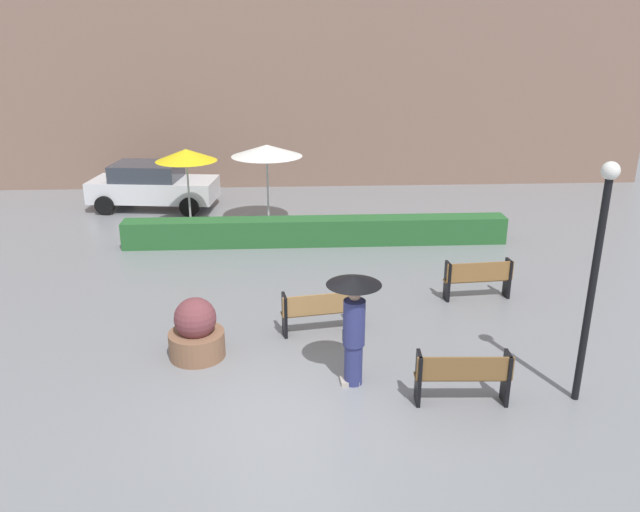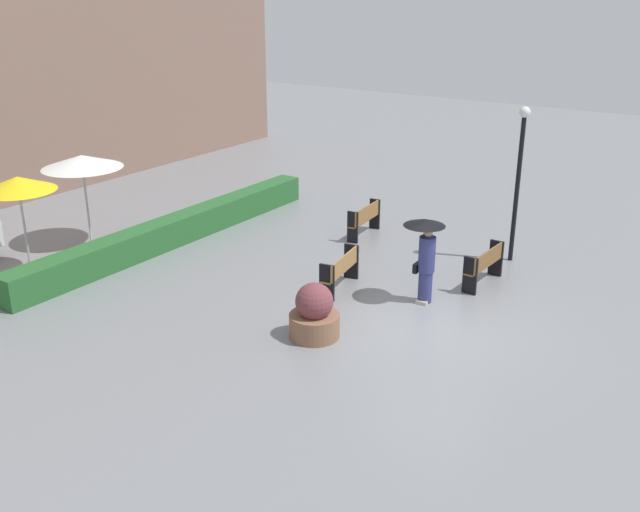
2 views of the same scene
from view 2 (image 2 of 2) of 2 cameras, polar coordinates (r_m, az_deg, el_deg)
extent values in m
plane|color=gray|center=(15.71, 8.94, -5.62)|extent=(60.00, 60.00, 0.00)
cube|color=brown|center=(17.97, 12.71, -0.74)|extent=(1.59, 0.33, 0.04)
cube|color=brown|center=(17.83, 13.20, -0.16)|extent=(1.57, 0.12, 0.42)
cube|color=black|center=(17.35, 11.75, -1.53)|extent=(0.08, 0.36, 0.92)
cube|color=black|center=(18.59, 13.71, -0.15)|extent=(0.08, 0.36, 0.92)
cube|color=olive|center=(20.98, 3.44, 2.81)|extent=(1.57, 0.34, 0.04)
cube|color=olive|center=(20.85, 3.78, 3.39)|extent=(1.56, 0.16, 0.45)
cube|color=black|center=(20.35, 2.59, 2.28)|extent=(0.09, 0.33, 0.91)
cube|color=black|center=(21.59, 4.34, 3.34)|extent=(0.09, 0.33, 0.91)
cube|color=#9E7242|center=(17.27, 1.49, -1.23)|extent=(1.63, 0.53, 0.04)
cube|color=#9E7242|center=(17.13, 1.97, -0.59)|extent=(1.59, 0.30, 0.42)
cube|color=black|center=(16.64, 0.55, -2.11)|extent=(0.12, 0.37, 0.89)
cube|color=black|center=(17.90, 2.49, -0.43)|extent=(0.12, 0.37, 0.89)
cylinder|color=navy|center=(16.76, 8.29, -2.40)|extent=(0.32, 0.32, 0.76)
cube|color=#B2A599|center=(16.85, 8.15, -3.53)|extent=(0.33, 0.28, 0.08)
cylinder|color=navy|center=(16.47, 8.44, 0.14)|extent=(0.38, 0.38, 0.83)
sphere|color=tan|center=(16.29, 8.53, 1.84)|extent=(0.21, 0.21, 0.21)
cube|color=black|center=(16.66, 7.65, -0.91)|extent=(0.29, 0.12, 0.22)
cylinder|color=black|center=(16.40, 8.17, 1.16)|extent=(0.02, 0.02, 0.90)
cone|color=black|center=(16.26, 8.25, 2.65)|extent=(0.95, 0.95, 0.16)
cylinder|color=brown|center=(15.06, -0.45, -5.50)|extent=(1.06, 1.06, 0.50)
sphere|color=brown|center=(14.83, -0.45, -3.62)|extent=(0.79, 0.79, 0.79)
cylinder|color=black|center=(19.29, 15.28, 4.97)|extent=(0.12, 0.12, 3.79)
sphere|color=white|center=(18.86, 15.86, 10.87)|extent=(0.28, 0.28, 0.28)
cylinder|color=silver|center=(19.31, -22.26, 1.92)|extent=(0.06, 0.06, 2.36)
cone|color=yellow|center=(18.99, -22.75, 5.29)|extent=(1.81, 1.81, 0.35)
cylinder|color=silver|center=(21.04, -17.92, 3.97)|extent=(0.06, 0.06, 2.37)
cone|color=white|center=(20.74, -18.28, 7.10)|extent=(2.17, 2.17, 0.35)
cube|color=#28602D|center=(20.75, -11.33, 2.04)|extent=(10.93, 0.70, 0.77)
camera|label=1|loc=(13.31, 48.86, 9.60)|focal=35.74mm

